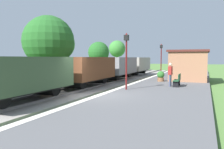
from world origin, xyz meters
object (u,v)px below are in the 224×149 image
at_px(lamp_post_near, 126,51).
at_px(tree_field_left, 99,52).
at_px(freight_train, 104,69).
at_px(tree_trackside_far, 59,44).
at_px(tree_trackside_mid, 49,41).
at_px(tree_field_distant, 117,49).
at_px(person_waiting, 170,74).
at_px(lamp_post_far, 161,54).
at_px(bench_near_hut, 178,80).
at_px(potted_planter, 161,76).
at_px(station_hut, 189,65).

height_order(lamp_post_near, tree_field_left, tree_field_left).
height_order(freight_train, tree_trackside_far, tree_trackside_far).
xyz_separation_m(tree_trackside_mid, tree_field_distant, (-2.02, 21.60, 0.17)).
relative_size(person_waiting, tree_trackside_far, 0.31).
distance_m(freight_train, lamp_post_near, 5.60).
bearing_deg(lamp_post_near, lamp_post_far, 90.00).
bearing_deg(tree_trackside_far, tree_field_distant, 86.52).
bearing_deg(tree_field_distant, tree_trackside_mid, -84.66).
relative_size(lamp_post_far, tree_trackside_far, 0.66).
height_order(freight_train, bench_near_hut, freight_train).
bearing_deg(tree_field_distant, bench_near_hut, -58.68).
bearing_deg(potted_planter, lamp_post_near, -100.31).
xyz_separation_m(tree_trackside_mid, tree_field_left, (-2.19, 14.51, -0.58)).
relative_size(tree_trackside_far, tree_field_distant, 1.05).
bearing_deg(freight_train, bench_near_hut, -10.39).
relative_size(station_hut, tree_trackside_far, 1.04).
height_order(station_hut, lamp_post_near, lamp_post_near).
height_order(freight_train, tree_trackside_mid, tree_trackside_mid).
height_order(bench_near_hut, potted_planter, potted_planter).
relative_size(station_hut, tree_field_left, 1.25).
bearing_deg(lamp_post_far, lamp_post_near, -90.00).
distance_m(person_waiting, lamp_post_near, 4.03).
relative_size(person_waiting, tree_field_left, 0.37).
xyz_separation_m(bench_near_hut, person_waiting, (-0.50, -0.23, 0.46)).
distance_m(freight_train, tree_field_left, 13.71).
bearing_deg(tree_trackside_mid, lamp_post_far, 55.66).
bearing_deg(tree_trackside_far, tree_field_left, 84.81).
xyz_separation_m(lamp_post_far, tree_field_distant, (-9.46, 10.70, 1.06)).
bearing_deg(tree_trackside_far, lamp_post_far, 25.96).
bearing_deg(bench_near_hut, tree_trackside_far, 160.99).
height_order(person_waiting, tree_trackside_far, tree_trackside_far).
height_order(bench_near_hut, tree_field_left, tree_field_left).
bearing_deg(lamp_post_far, freight_train, -112.13).
xyz_separation_m(tree_trackside_far, tree_field_distant, (0.96, 15.77, 0.03)).
relative_size(potted_planter, lamp_post_far, 0.25).
xyz_separation_m(freight_train, tree_trackside_mid, (-3.98, -2.39, 2.30)).
height_order(station_hut, bench_near_hut, station_hut).
distance_m(potted_planter, tree_trackside_far, 12.04).
bearing_deg(tree_field_left, station_hut, -29.24).
distance_m(lamp_post_near, tree_trackside_mid, 7.71).
bearing_deg(lamp_post_near, tree_trackside_mid, 166.56).
relative_size(freight_train, tree_field_distant, 4.90).
bearing_deg(lamp_post_near, person_waiting, 48.68).
distance_m(freight_train, tree_trackside_mid, 5.19).
bearing_deg(tree_trackside_mid, station_hut, 33.89).
height_order(freight_train, station_hut, station_hut).
relative_size(lamp_post_far, tree_field_left, 0.79).
bearing_deg(potted_planter, bench_near_hut, -60.72).
bearing_deg(lamp_post_far, potted_planter, -80.06).
bearing_deg(person_waiting, station_hut, -91.13).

